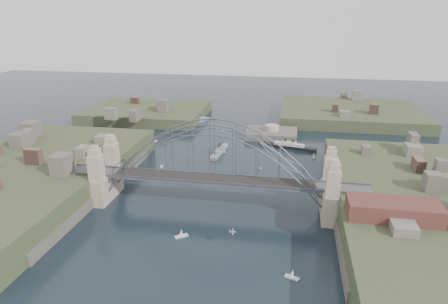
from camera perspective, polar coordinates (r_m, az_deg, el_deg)
ground at (r=112.45m, az=-1.63°, el=-7.80°), size 500.00×500.00×0.00m
bridge at (r=107.42m, az=-1.69°, el=-1.93°), size 84.00×13.80×24.60m
shore_west at (r=134.59m, az=-26.36°, el=-4.30°), size 50.50×90.00×12.00m
shore_east at (r=115.55m, az=27.76°, el=-8.32°), size 50.50×90.00×12.00m
headland_nw at (r=213.44m, az=-11.00°, el=5.13°), size 60.00×45.00×9.00m
headland_ne at (r=216.02m, az=17.69°, el=4.80°), size 70.00×55.00×9.50m
fort_island at (r=175.93m, az=6.85°, el=2.06°), size 22.00×16.00×9.40m
wharf_shed at (r=96.35m, az=23.24°, el=-7.68°), size 20.00×8.00×4.00m
finger_pier at (r=88.13m, az=21.07°, el=-17.09°), size 4.00×22.00×1.40m
naval_cruiser_near at (r=153.77m, az=-0.64°, el=0.13°), size 4.06×17.90×5.33m
naval_cruiser_far at (r=199.12m, az=-3.59°, el=4.52°), size 8.20×14.14×4.97m
ocean_liner at (r=161.40m, az=9.33°, el=0.81°), size 22.18×8.19×5.42m
aeroplane at (r=91.28m, az=1.18°, el=-11.40°), size 1.54×2.84×0.41m
small_boat_a at (r=141.12m, az=-8.98°, el=-2.13°), size 0.82×2.41×1.43m
small_boat_b at (r=138.65m, az=5.28°, el=-2.43°), size 1.16×1.60×0.45m
small_boat_c at (r=98.36m, az=-6.17°, el=-11.69°), size 3.30×2.76×2.38m
small_boat_d at (r=152.31m, az=12.82°, el=-0.51°), size 1.36×2.06×2.38m
small_boat_e at (r=169.18m, az=-9.88°, el=1.43°), size 2.62×3.60×1.43m
small_boat_f at (r=154.33m, az=-0.04°, el=-0.01°), size 1.69×0.94×1.43m
small_boat_g at (r=85.59m, az=9.78°, el=-17.09°), size 3.19×2.07×2.38m
small_boat_h at (r=184.02m, az=-0.11°, el=3.18°), size 1.84×1.35×1.43m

